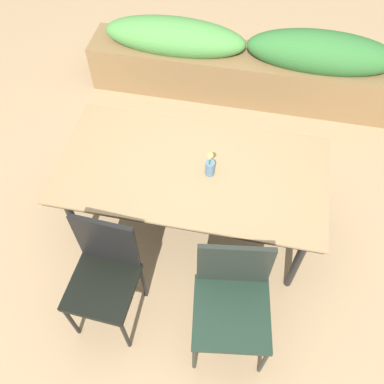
{
  "coord_description": "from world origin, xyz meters",
  "views": [
    {
      "loc": [
        0.34,
        -1.71,
        3.02
      ],
      "look_at": [
        -0.01,
        0.05,
        0.49
      ],
      "focal_mm": 38.93,
      "sensor_mm": 36.0,
      "label": 1
    }
  ],
  "objects_px": {
    "chair_near_right": "(232,297)",
    "chair_near_left": "(104,271)",
    "planter_box": "(246,64)",
    "dining_table": "(192,174)",
    "flower_vase": "(210,166)"
  },
  "relations": [
    {
      "from": "dining_table",
      "to": "planter_box",
      "type": "bearing_deg",
      "value": 83.3
    },
    {
      "from": "chair_near_left",
      "to": "chair_near_right",
      "type": "relative_size",
      "value": 1.07
    },
    {
      "from": "dining_table",
      "to": "chair_near_left",
      "type": "relative_size",
      "value": 1.92
    },
    {
      "from": "chair_near_right",
      "to": "planter_box",
      "type": "bearing_deg",
      "value": -93.46
    },
    {
      "from": "dining_table",
      "to": "flower_vase",
      "type": "height_order",
      "value": "flower_vase"
    },
    {
      "from": "dining_table",
      "to": "chair_near_right",
      "type": "xyz_separation_m",
      "value": [
        0.41,
        -0.77,
        -0.18
      ]
    },
    {
      "from": "chair_near_left",
      "to": "chair_near_right",
      "type": "distance_m",
      "value": 0.83
    },
    {
      "from": "chair_near_left",
      "to": "planter_box",
      "type": "distance_m",
      "value": 2.57
    },
    {
      "from": "dining_table",
      "to": "chair_near_right",
      "type": "height_order",
      "value": "chair_near_right"
    },
    {
      "from": "planter_box",
      "to": "flower_vase",
      "type": "bearing_deg",
      "value": -92.49
    },
    {
      "from": "chair_near_right",
      "to": "flower_vase",
      "type": "bearing_deg",
      "value": -77.48
    },
    {
      "from": "chair_near_right",
      "to": "chair_near_left",
      "type": "bearing_deg",
      "value": -8.11
    },
    {
      "from": "dining_table",
      "to": "chair_near_left",
      "type": "distance_m",
      "value": 0.88
    },
    {
      "from": "chair_near_left",
      "to": "planter_box",
      "type": "height_order",
      "value": "chair_near_left"
    },
    {
      "from": "chair_near_right",
      "to": "planter_box",
      "type": "xyz_separation_m",
      "value": [
        -0.21,
        2.48,
        -0.14
      ]
    }
  ]
}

